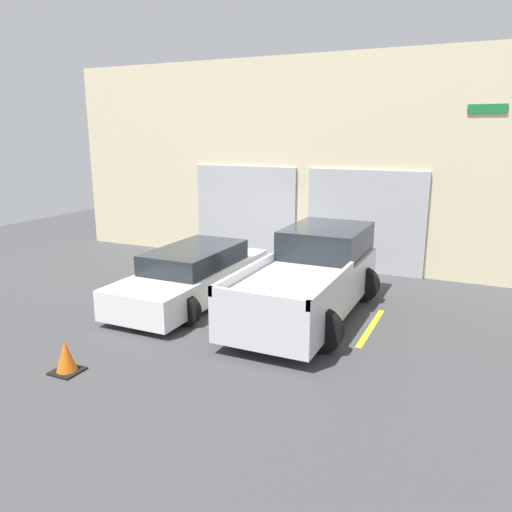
{
  "coord_description": "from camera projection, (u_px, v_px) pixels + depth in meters",
  "views": [
    {
      "loc": [
        4.73,
        -10.83,
        3.87
      ],
      "look_at": [
        0.0,
        -0.68,
        1.1
      ],
      "focal_mm": 35.0,
      "sensor_mm": 36.0,
      "label": 1
    }
  ],
  "objects": [
    {
      "name": "shophouse_building",
      "position": [
        313.0,
        165.0,
        14.59
      ],
      "size": [
        16.39,
        0.68,
        6.0
      ],
      "color": "beige",
      "rests_on": "ground"
    },
    {
      "name": "traffic_cone",
      "position": [
        66.0,
        358.0,
        8.25
      ],
      "size": [
        0.47,
        0.47,
        0.55
      ],
      "color": "black",
      "rests_on": "ground"
    },
    {
      "name": "parking_stripe_left",
      "position": [
        247.0,
        307.0,
        11.36
      ],
      "size": [
        0.12,
        2.2,
        0.01
      ],
      "primitive_type": "cube",
      "color": "gold",
      "rests_on": "ground"
    },
    {
      "name": "parking_stripe_far_left",
      "position": [
        146.0,
        291.0,
        12.52
      ],
      "size": [
        0.12,
        2.2,
        0.01
      ],
      "primitive_type": "cube",
      "color": "gold",
      "rests_on": "ground"
    },
    {
      "name": "ground_plane",
      "position": [
        267.0,
        293.0,
        12.4
      ],
      "size": [
        28.0,
        28.0,
        0.0
      ],
      "primitive_type": "plane",
      "color": "#3D3D3F"
    },
    {
      "name": "parking_stripe_centre",
      "position": [
        371.0,
        327.0,
        10.2
      ],
      "size": [
        0.12,
        2.2,
        0.01
      ],
      "primitive_type": "cube",
      "color": "gold",
      "rests_on": "ground"
    },
    {
      "name": "pickup_truck",
      "position": [
        311.0,
        277.0,
        10.84
      ],
      "size": [
        2.49,
        5.02,
        1.75
      ],
      "color": "silver",
      "rests_on": "ground"
    },
    {
      "name": "sedan_white",
      "position": [
        194.0,
        275.0,
        11.83
      ],
      "size": [
        2.13,
        4.79,
        1.25
      ],
      "color": "white",
      "rests_on": "ground"
    }
  ]
}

